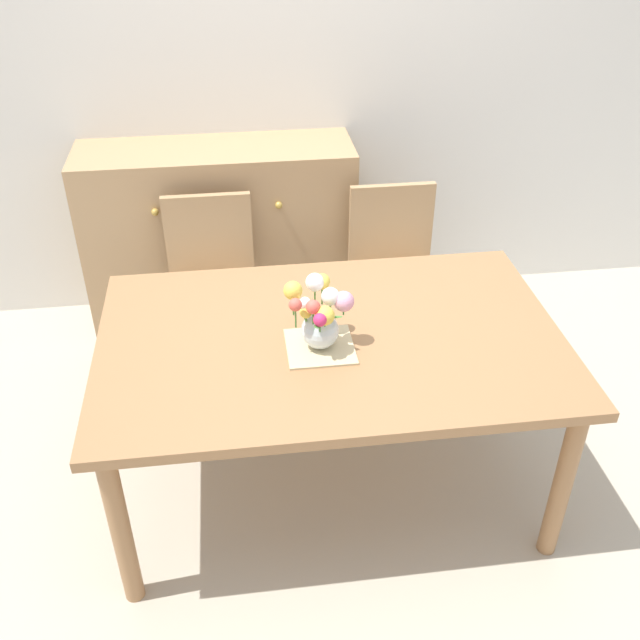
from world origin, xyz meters
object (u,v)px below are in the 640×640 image
Objects in this scene: dining_table at (330,352)px; chair_right at (394,264)px; chair_left at (212,277)px; dresser at (221,238)px; flower_vase at (320,315)px.

dining_table is 1.01m from chair_right.
dresser reaches higher than chair_left.
dining_table is at bearing 51.54° from flower_vase.
chair_left is 1.10m from flower_vase.
flower_vase is at bearing 62.39° from chair_right.
chair_left is at bearing 116.77° from dining_table.
dining_table is 1.23× the size of dresser.
flower_vase reaches higher than chair_left.
chair_right is (0.45, 0.89, -0.15)m from dining_table.
chair_right is at bearing -27.26° from dresser.
dining_table is 1.01m from chair_left.
flower_vase is at bearing -128.46° from dining_table.
flower_vase reaches higher than dresser.
flower_vase is (0.35, -1.39, 0.39)m from dresser.
chair_left is 1.00× the size of chair_right.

